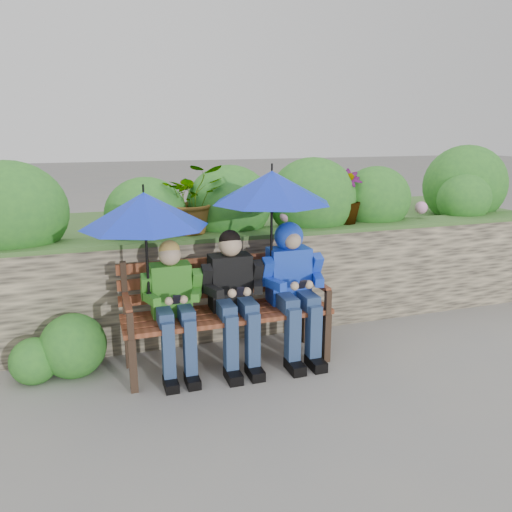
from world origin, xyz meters
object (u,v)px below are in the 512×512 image
object	(u,v)px
boy_left	(173,301)
umbrella_left	(144,210)
umbrella_right	(272,187)
boy_middle	(234,292)
boy_right	(293,279)
park_bench	(226,303)

from	to	relation	value
boy_left	umbrella_left	xyz separation A→B (m)	(-0.19, -0.02, 0.77)
boy_left	umbrella_left	size ratio (longest dim) A/B	1.14
umbrella_left	umbrella_right	bearing A→B (deg)	4.43
boy_left	boy_middle	xyz separation A→B (m)	(0.51, -0.01, 0.02)
boy_middle	boy_right	xyz separation A→B (m)	(0.55, 0.01, 0.06)
park_bench	boy_middle	size ratio (longest dim) A/B	1.51
park_bench	boy_left	bearing A→B (deg)	-169.89
boy_middle	boy_right	distance (m)	0.55
boy_right	umbrella_left	bearing A→B (deg)	-178.96
boy_middle	boy_right	size ratio (longest dim) A/B	0.97
umbrella_right	umbrella_left	bearing A→B (deg)	-175.57
boy_middle	umbrella_left	xyz separation A→B (m)	(-0.71, -0.01, 0.74)
park_bench	boy_middle	distance (m)	0.16
park_bench	umbrella_left	bearing A→B (deg)	-171.30
boy_left	umbrella_left	bearing A→B (deg)	-174.75
boy_left	boy_right	distance (m)	1.06
boy_right	umbrella_right	world-z (taller)	umbrella_right
park_bench	umbrella_right	bearing A→B (deg)	-2.45
umbrella_right	boy_middle	bearing A→B (deg)	-169.06
park_bench	boy_middle	world-z (taller)	boy_middle
park_bench	umbrella_left	world-z (taller)	umbrella_left
boy_right	umbrella_right	xyz separation A→B (m)	(-0.18, 0.06, 0.81)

